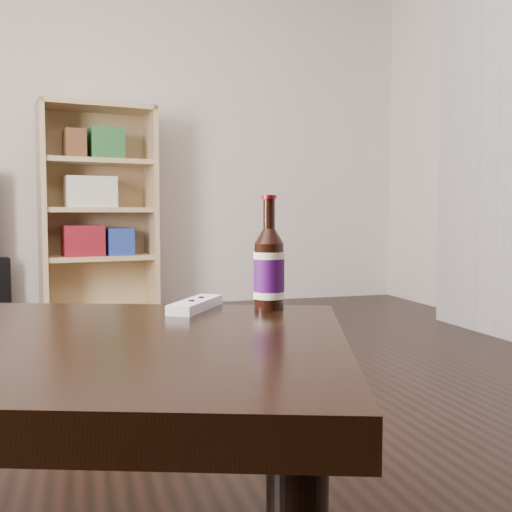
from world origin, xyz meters
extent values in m
cube|color=black|center=(0.00, 0.00, -0.01)|extent=(5.00, 6.00, 0.01)
cube|color=beige|center=(0.00, 3.01, 1.35)|extent=(5.00, 0.02, 2.70)
cube|color=tan|center=(-0.31, 2.67, 0.73)|extent=(0.08, 0.36, 1.46)
cube|color=tan|center=(0.44, 2.77, 0.73)|extent=(0.08, 0.36, 1.46)
cube|color=tan|center=(0.07, 2.72, 1.44)|extent=(0.83, 0.46, 0.03)
cube|color=tan|center=(0.07, 2.72, 0.02)|extent=(0.83, 0.46, 0.03)
cube|color=tan|center=(0.04, 2.88, 0.73)|extent=(0.78, 0.14, 1.46)
cube|color=tan|center=(0.07, 2.72, 0.39)|extent=(0.76, 0.42, 0.03)
cube|color=tan|center=(0.07, 2.72, 0.73)|extent=(0.76, 0.42, 0.03)
cube|color=tan|center=(0.07, 2.72, 1.06)|extent=(0.76, 0.42, 0.03)
cube|color=maroon|center=(-0.04, 2.68, 0.52)|extent=(0.30, 0.26, 0.21)
cube|color=navy|center=(0.20, 2.72, 0.50)|extent=(0.21, 0.25, 0.19)
cube|color=beige|center=(0.01, 2.69, 0.85)|extent=(0.36, 0.27, 0.21)
cube|color=#26602C|center=(0.12, 2.70, 1.19)|extent=(0.25, 0.25, 0.21)
cube|color=brown|center=(-0.09, 2.67, 1.18)|extent=(0.16, 0.24, 0.19)
cylinder|color=black|center=(0.38, -0.43, 0.21)|extent=(0.10, 0.10, 0.42)
cylinder|color=black|center=(0.34, -0.39, 0.56)|extent=(0.08, 0.08, 0.15)
cylinder|color=#390B4E|center=(0.34, -0.39, 0.56)|extent=(0.09, 0.09, 0.09)
cylinder|color=#EFE6BF|center=(0.34, -0.39, 0.61)|extent=(0.09, 0.09, 0.02)
cylinder|color=#EFE6BF|center=(0.34, -0.39, 0.52)|extent=(0.09, 0.09, 0.02)
cone|color=black|center=(0.34, -0.39, 0.65)|extent=(0.08, 0.08, 0.03)
cylinder|color=black|center=(0.34, -0.39, 0.70)|extent=(0.03, 0.03, 0.06)
cylinder|color=maroon|center=(0.34, -0.39, 0.74)|extent=(0.04, 0.04, 0.01)
cube|color=silver|center=(0.18, -0.35, 0.50)|extent=(0.15, 0.19, 0.02)
cylinder|color=black|center=(0.20, -0.32, 0.51)|extent=(0.02, 0.02, 0.00)
cylinder|color=black|center=(0.17, -0.36, 0.51)|extent=(0.02, 0.02, 0.00)
camera|label=1|loc=(-0.06, -1.64, 0.70)|focal=42.00mm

